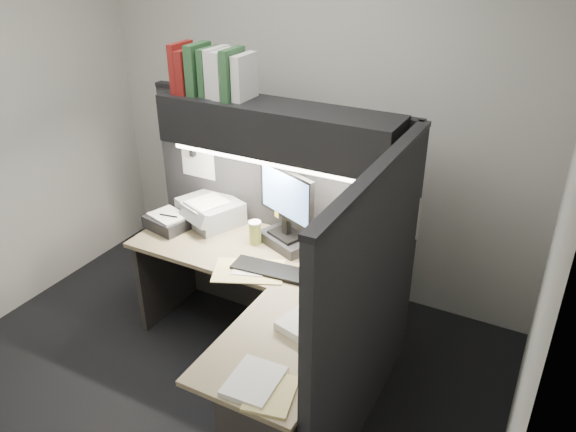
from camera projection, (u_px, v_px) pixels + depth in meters
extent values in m
plane|color=black|center=(204.00, 386.00, 3.55)|extent=(3.50, 3.50, 0.00)
cube|color=beige|center=(311.00, 117.00, 4.12)|extent=(3.50, 0.04, 2.70)
cube|color=beige|center=(545.00, 281.00, 2.21)|extent=(0.04, 3.00, 2.70)
cube|color=black|center=(278.00, 216.00, 3.91)|extent=(1.90, 0.06, 1.60)
cube|color=black|center=(368.00, 313.00, 2.92)|extent=(0.06, 1.50, 1.60)
cube|color=#816F52|center=(260.00, 253.00, 3.63)|extent=(1.70, 0.68, 0.03)
cube|color=#816F52|center=(277.00, 349.00, 2.80)|extent=(0.60, 0.85, 0.03)
cube|color=#292625|center=(282.00, 277.00, 4.03)|extent=(1.61, 0.02, 0.70)
cube|color=#292625|center=(167.00, 269.00, 4.13)|extent=(0.04, 0.61, 0.70)
cube|color=black|center=(276.00, 129.00, 3.41)|extent=(1.55, 0.34, 0.30)
cylinder|color=white|center=(265.00, 162.00, 3.37)|extent=(1.32, 0.04, 0.04)
cube|color=black|center=(287.00, 240.00, 3.67)|extent=(0.41, 0.34, 0.07)
cube|color=black|center=(287.00, 225.00, 3.62)|extent=(0.06, 0.06, 0.12)
cube|color=black|center=(286.00, 194.00, 3.51)|extent=(0.47, 0.23, 0.33)
cube|color=#72A7FB|center=(285.00, 195.00, 3.50)|extent=(0.42, 0.18, 0.29)
cube|color=black|center=(270.00, 270.00, 3.40)|extent=(0.48, 0.20, 0.02)
cube|color=navy|center=(348.00, 291.00, 3.22)|extent=(0.23, 0.21, 0.00)
ellipsoid|color=black|center=(350.00, 287.00, 3.22)|extent=(0.09, 0.11, 0.03)
cube|color=#BFB793|center=(336.00, 257.00, 3.47)|extent=(0.24, 0.25, 0.09)
cylinder|color=#C9B450|center=(255.00, 233.00, 3.67)|extent=(0.11, 0.11, 0.15)
cube|color=gray|center=(211.00, 211.00, 3.95)|extent=(0.50, 0.47, 0.16)
cube|color=black|center=(169.00, 222.00, 3.89)|extent=(0.33, 0.29, 0.09)
cube|color=#D5C578|center=(249.00, 271.00, 3.40)|extent=(0.50, 0.42, 0.01)
cube|color=white|center=(303.00, 326.00, 2.90)|extent=(0.28, 0.25, 0.05)
cube|color=white|center=(254.00, 381.00, 2.56)|extent=(0.24, 0.29, 0.03)
cube|color=#D5C578|center=(271.00, 393.00, 2.50)|extent=(0.26, 0.30, 0.01)
cube|color=maroon|center=(182.00, 67.00, 3.54)|extent=(0.05, 0.22, 0.31)
cube|color=maroon|center=(189.00, 71.00, 3.53)|extent=(0.06, 0.22, 0.27)
cube|color=#244929|center=(199.00, 69.00, 3.49)|extent=(0.07, 0.22, 0.31)
cube|color=#244929|center=(210.00, 71.00, 3.48)|extent=(0.05, 0.22, 0.29)
cube|color=silver|center=(217.00, 72.00, 3.46)|extent=(0.05, 0.22, 0.29)
cube|color=silver|center=(224.00, 74.00, 3.42)|extent=(0.06, 0.22, 0.29)
cube|color=#244929|center=(233.00, 74.00, 3.37)|extent=(0.05, 0.22, 0.31)
cube|color=silver|center=(245.00, 77.00, 3.38)|extent=(0.06, 0.22, 0.27)
cube|color=white|center=(369.00, 205.00, 3.49)|extent=(0.21, 0.00, 0.28)
cube|color=white|center=(403.00, 216.00, 3.40)|extent=(0.21, 0.00, 0.28)
cube|color=white|center=(197.00, 155.00, 3.98)|extent=(0.28, 0.00, 0.34)
cube|color=black|center=(354.00, 289.00, 2.73)|extent=(0.00, 0.18, 0.22)
cube|color=white|center=(324.00, 342.00, 2.49)|extent=(0.00, 0.21, 0.28)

